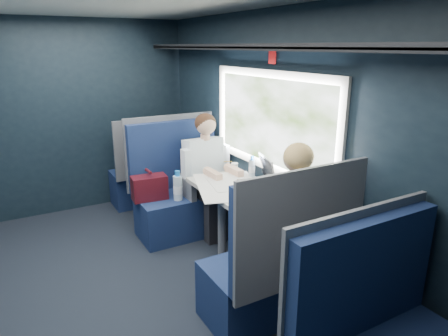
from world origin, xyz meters
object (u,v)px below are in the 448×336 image
seat_row_front (152,173)px  woman (291,215)px  table (237,196)px  seat_bay_far (277,269)px  man (208,169)px  bottle_small (252,168)px  laptop (261,177)px  cup (235,167)px  seat_bay_near (180,194)px

seat_row_front → woman: (0.25, -2.50, 0.32)m
seat_row_front → woman: woman is taller
table → seat_bay_far: bearing=-101.8°
man → woman: same height
seat_row_front → bottle_small: (0.48, -1.59, 0.42)m
man → woman: (0.00, -1.41, 0.01)m
laptop → cup: size_ratio=4.67×
seat_row_front → cup: bearing=-72.7°
seat_bay_far → cup: size_ratio=14.15×
seat_row_front → laptop: bearing=-77.1°
table → seat_row_front: bearing=95.8°
seat_bay_near → seat_bay_far: size_ratio=1.00×
seat_bay_near → man: bearing=-32.8°
man → seat_row_front: bearing=102.8°
seat_bay_far → woman: 0.43m
cup → laptop: bearing=-90.1°
seat_bay_far → cup: bearing=72.2°
seat_row_front → man: bearing=-77.2°
woman → bottle_small: (0.23, 0.91, 0.11)m
seat_bay_near → man: man is taller
man → cup: bearing=-56.3°
seat_bay_near → seat_row_front: size_ratio=1.09×
man → woman: 1.41m
seat_bay_far → laptop: (0.42, 0.83, 0.40)m
man → bottle_small: size_ratio=6.23×
seat_bay_near → woman: 1.63m
seat_bay_near → seat_bay_far: same height
cup → seat_row_front: bearing=107.3°
bottle_small → seat_bay_near: bearing=126.7°
seat_bay_near → seat_bay_far: (0.02, -1.75, -0.01)m
table → laptop: (0.24, -0.04, 0.15)m
cup → seat_bay_far: bearing=-107.8°
seat_bay_near → laptop: 1.09m
table → seat_row_front: 1.82m
bottle_small → seat_row_front: bearing=106.8°
laptop → cup: 0.48m
seat_bay_near → seat_bay_far: 1.75m
table → bottle_small: bottle_small is taller
table → cup: (0.24, 0.44, 0.12)m
man → seat_bay_far: bearing=-99.0°
seat_row_front → man: size_ratio=0.88×
bottle_small → cup: size_ratio=2.38×
man → laptop: 0.77m
seat_bay_far → man: man is taller
table → woman: 0.71m
seat_bay_near → woman: bearing=-80.3°
seat_bay_far → man: size_ratio=0.95×
cup → seat_bay_near: bearing=135.6°
seat_bay_near → bottle_small: (0.50, -0.67, 0.41)m
table → cup: 0.52m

